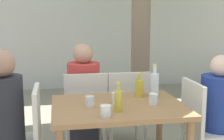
% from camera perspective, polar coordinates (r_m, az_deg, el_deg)
% --- Properties ---
extents(cafe_building_wall, '(10.00, 0.08, 2.80)m').
position_cam_1_polar(cafe_building_wall, '(6.36, -5.70, 9.25)').
color(cafe_building_wall, beige).
rests_on(cafe_building_wall, ground_plane).
extents(dining_table_front, '(1.13, 0.85, 0.72)m').
position_cam_1_polar(dining_table_front, '(2.72, 1.14, -8.22)').
color(dining_table_front, '#996B42').
rests_on(dining_table_front, ground_plane).
extents(patio_chair_0, '(0.44, 0.44, 0.89)m').
position_cam_1_polar(patio_chair_0, '(2.73, -15.84, -11.31)').
color(patio_chair_0, beige).
rests_on(patio_chair_0, ground_plane).
extents(patio_chair_1, '(0.44, 0.44, 0.89)m').
position_cam_1_polar(patio_chair_1, '(3.01, 16.35, -9.28)').
color(patio_chair_1, beige).
rests_on(patio_chair_1, ground_plane).
extents(patio_chair_2, '(0.44, 0.44, 0.89)m').
position_cam_1_polar(patio_chair_2, '(3.35, -4.93, -6.95)').
color(patio_chair_2, beige).
rests_on(patio_chair_2, ground_plane).
extents(patio_chair_3, '(0.44, 0.44, 0.89)m').
position_cam_1_polar(patio_chair_3, '(3.42, 2.67, -6.57)').
color(patio_chair_3, beige).
rests_on(patio_chair_3, ground_plane).
extents(person_seated_2, '(0.36, 0.58, 1.18)m').
position_cam_1_polar(person_seated_2, '(3.57, -5.29, -5.49)').
color(person_seated_2, '#383842').
rests_on(person_seated_2, ground_plane).
extents(water_bottle_0, '(0.08, 0.08, 0.31)m').
position_cam_1_polar(water_bottle_0, '(2.94, 7.76, -2.59)').
color(water_bottle_0, silver).
rests_on(water_bottle_0, dining_table_front).
extents(oil_cruet_1, '(0.06, 0.06, 0.24)m').
position_cam_1_polar(oil_cruet_1, '(2.48, 1.18, -5.57)').
color(oil_cruet_1, gold).
rests_on(oil_cruet_1, dining_table_front).
extents(oil_cruet_2, '(0.08, 0.08, 0.23)m').
position_cam_1_polar(oil_cruet_2, '(2.93, 5.01, -3.22)').
color(oil_cruet_2, gold).
rests_on(oil_cruet_2, dining_table_front).
extents(drinking_glass_0, '(0.08, 0.08, 0.09)m').
position_cam_1_polar(drinking_glass_0, '(2.65, -4.11, -5.66)').
color(drinking_glass_0, white).
rests_on(drinking_glass_0, dining_table_front).
extents(drinking_glass_1, '(0.07, 0.07, 0.10)m').
position_cam_1_polar(drinking_glass_1, '(2.73, 0.65, -5.10)').
color(drinking_glass_1, silver).
rests_on(drinking_glass_1, dining_table_front).
extents(drinking_glass_2, '(0.08, 0.08, 0.09)m').
position_cam_1_polar(drinking_glass_2, '(2.37, -1.19, -7.52)').
color(drinking_glass_2, silver).
rests_on(drinking_glass_2, dining_table_front).
extents(drinking_glass_3, '(0.08, 0.08, 0.10)m').
position_cam_1_polar(drinking_glass_3, '(2.71, 7.59, -5.27)').
color(drinking_glass_3, white).
rests_on(drinking_glass_3, dining_table_front).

